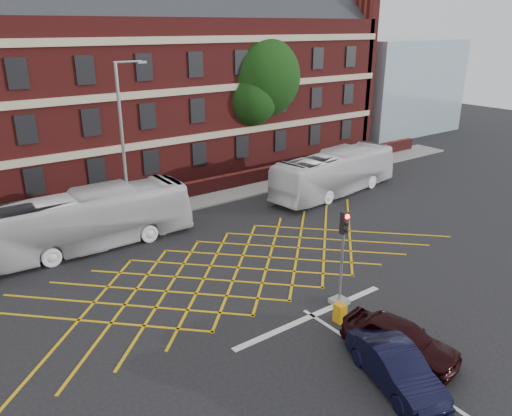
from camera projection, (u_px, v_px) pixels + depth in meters
ground at (262, 283)px, 23.55m from camera, size 120.00×120.00×0.00m
victorian_building at (89, 76)px, 37.60m from camera, size 51.00×12.17×20.40m
boundary_wall at (144, 200)px, 33.17m from camera, size 56.00×0.50×1.10m
far_pavement at (152, 211)px, 32.59m from camera, size 60.00×3.00×0.12m
glass_block at (389, 86)px, 56.64m from camera, size 14.00×10.00×10.00m
box_junction_hatching at (238, 268)px, 25.06m from camera, size 8.22×8.22×0.02m
stop_line at (312, 316)px, 20.90m from camera, size 8.00×0.30×0.02m
centre_line at (450, 405)px, 15.99m from camera, size 0.15×14.00×0.02m
bus_left at (86, 220)px, 26.77m from camera, size 11.58×2.92×3.21m
bus_right at (335, 173)px, 35.64m from camera, size 11.40×3.97×3.11m
car_navy at (396, 367)px, 16.71m from camera, size 2.65×4.49×1.40m
car_maroon at (400, 339)px, 18.12m from camera, size 2.60×4.58×1.47m
deciduous_tree at (259, 83)px, 41.41m from camera, size 7.29×6.86×10.88m
traffic_light_near at (341, 267)px, 21.25m from camera, size 0.70×0.70×4.27m
street_lamp at (127, 176)px, 28.43m from camera, size 2.25×1.00×9.68m
utility_cabinet at (340, 313)px, 20.38m from camera, size 0.40×0.43×0.79m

